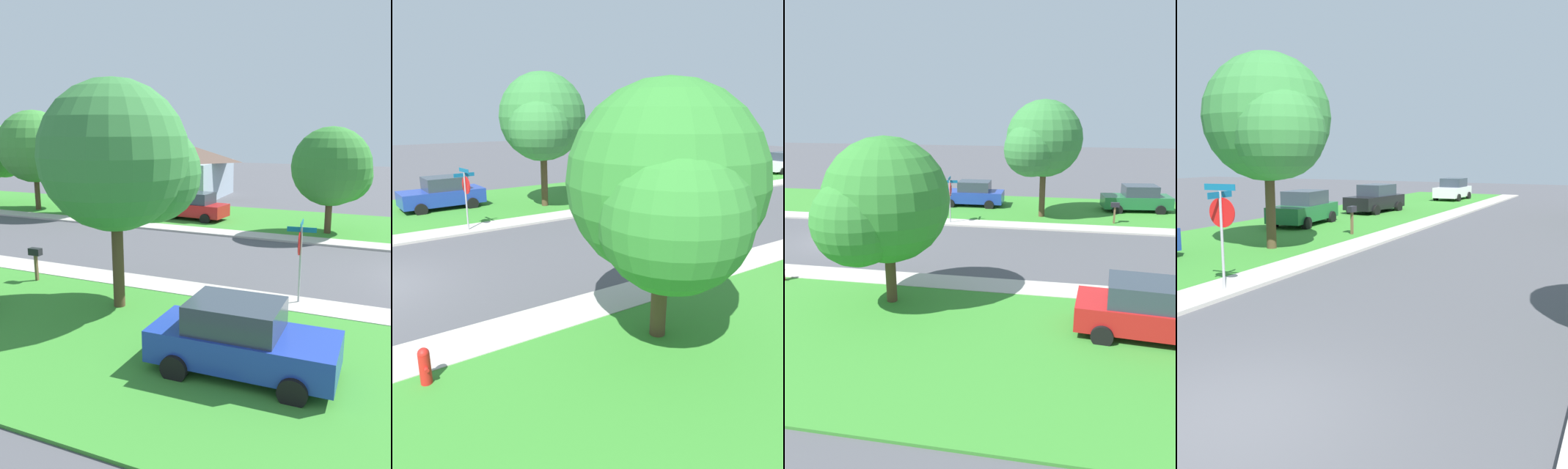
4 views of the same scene
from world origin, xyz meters
TOP-DOWN VIEW (x-y plane):
  - sidewalk_east at (4.70, 12.00)m, footprint 1.40×56.00m
  - lawn_east at (9.40, 12.00)m, footprint 8.00×56.00m
  - sidewalk_west at (-4.70, 12.00)m, footprint 1.40×56.00m
  - lawn_west at (-9.40, 12.00)m, footprint 8.00×56.00m
  - stop_sign_far_corner at (-4.52, 4.59)m, footprint 0.92×0.92m
  - car_blue_driveway_right at (-9.57, 4.86)m, footprint 2.12×4.34m
  - car_red_near_corner at (7.71, 13.73)m, footprint 2.32×4.44m
  - tree_sidewalk_far at (6.92, 25.03)m, footprint 5.28×4.91m
  - tree_sidewalk_near at (7.01, 5.21)m, footprint 4.50×4.18m
  - tree_corner_large at (-6.86, 9.55)m, footprint 4.88×4.54m
  - tree_sidewalk_mid at (6.62, 20.64)m, footprint 4.10×3.82m
  - house_right_setback at (17.13, 19.26)m, footprint 9.51×8.39m
  - mailbox at (-6.11, 13.98)m, footprint 0.26×0.49m

SIDE VIEW (x-z plane):
  - lawn_east at x=9.40m, z-range 0.00..0.08m
  - lawn_west at x=-9.40m, z-range 0.00..0.08m
  - sidewalk_east at x=4.70m, z-range 0.00..0.10m
  - sidewalk_west at x=-4.70m, z-range 0.00..0.10m
  - car_blue_driveway_right at x=-9.57m, z-range -0.01..1.75m
  - car_red_near_corner at x=7.71m, z-range -0.01..1.75m
  - mailbox at x=-6.11m, z-range 0.35..1.66m
  - stop_sign_far_corner at x=-4.52m, z-range 0.50..3.27m
  - house_right_setback at x=17.13m, z-range 0.08..4.68m
  - tree_sidewalk_near at x=7.01m, z-range 0.65..6.41m
  - tree_sidewalk_far at x=6.92m, z-range 0.83..7.73m
  - tree_sidewalk_mid at x=6.62m, z-range 1.23..7.79m
  - tree_corner_large at x=-6.86m, z-range 1.12..8.21m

